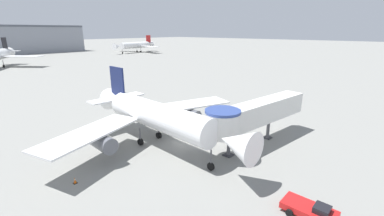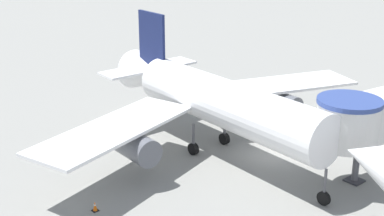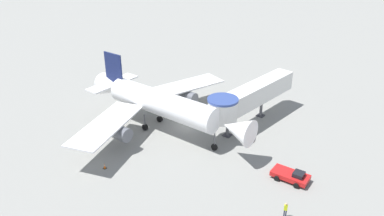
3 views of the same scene
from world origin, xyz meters
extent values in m
plane|color=gray|center=(0.00, 0.00, 0.00)|extent=(800.00, 800.00, 0.00)
cylinder|color=white|center=(-2.67, 1.69, 4.17)|extent=(3.98, 17.31, 3.46)
cone|color=white|center=(-3.04, -10.19, 4.17)|extent=(3.57, 3.91, 3.46)
cone|color=white|center=(-2.37, 11.50, 4.17)|extent=(3.62, 5.29, 3.46)
cube|color=white|center=(-10.61, 4.41, 3.56)|extent=(13.26, 7.54, 0.22)
cube|color=white|center=(5.43, 3.92, 3.56)|extent=(13.26, 8.20, 0.22)
cube|color=#141E4C|center=(-2.38, 11.24, 7.28)|extent=(0.34, 3.41, 4.49)
cube|color=white|center=(-2.36, 11.76, 4.77)|extent=(8.63, 2.65, 0.18)
cylinder|color=#565960|center=(-9.64, 3.36, 2.36)|extent=(2.01, 3.46, 1.90)
cylinder|color=#565960|center=(4.39, 2.93, 2.36)|extent=(2.01, 3.46, 1.90)
cylinder|color=#4C4C51|center=(-2.94, -7.00, 1.44)|extent=(0.18, 0.18, 1.99)
cylinder|color=black|center=(-2.94, -7.00, 0.45)|extent=(0.29, 0.91, 0.90)
cylinder|color=#4C4C51|center=(-4.16, 3.89, 1.44)|extent=(0.22, 0.22, 1.99)
cylinder|color=black|center=(-4.16, 3.89, 0.45)|extent=(0.43, 0.91, 0.90)
cylinder|color=#4C4C51|center=(-1.05, 3.80, 1.44)|extent=(0.22, 0.22, 1.99)
cylinder|color=black|center=(-1.05, 3.80, 0.45)|extent=(0.43, 0.91, 0.90)
cylinder|color=silver|center=(-0.02, -6.28, 4.37)|extent=(3.90, 3.90, 2.80)
cylinder|color=navy|center=(-0.02, -6.28, 5.92)|extent=(4.10, 4.10, 0.30)
cylinder|color=#56565B|center=(1.24, -6.45, 1.49)|extent=(0.44, 0.44, 2.97)
cube|color=#333338|center=(1.24, -6.45, 0.06)|extent=(1.10, 1.10, 0.12)
cube|color=black|center=(-14.02, 1.51, 0.02)|extent=(0.38, 0.38, 0.04)
cone|color=orange|center=(-14.02, 1.51, 0.34)|extent=(0.26, 0.26, 0.60)
cylinder|color=white|center=(-14.02, 1.51, 0.41)|extent=(0.14, 0.14, 0.07)
cube|color=black|center=(8.64, -0.86, 0.02)|extent=(0.42, 0.42, 0.04)
cone|color=orange|center=(8.64, -0.86, 0.37)|extent=(0.29, 0.29, 0.66)
cylinder|color=white|center=(8.64, -0.86, 0.45)|extent=(0.16, 0.16, 0.08)
camera|label=1|loc=(-22.75, -22.15, 14.68)|focal=24.00mm
camera|label=2|loc=(-27.98, -23.84, 16.68)|focal=50.00mm
camera|label=3|loc=(-38.18, -28.59, 26.18)|focal=35.00mm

